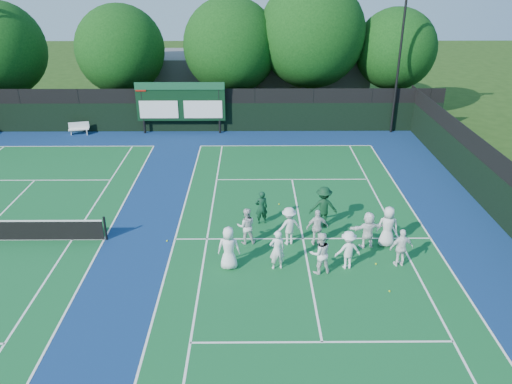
{
  "coord_description": "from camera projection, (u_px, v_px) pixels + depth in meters",
  "views": [
    {
      "loc": [
        -2.15,
        -17.53,
        10.8
      ],
      "look_at": [
        -2.0,
        3.0,
        1.3
      ],
      "focal_mm": 35.0,
      "sensor_mm": 36.0,
      "label": 1
    }
  ],
  "objects": [
    {
      "name": "tree_c",
      "position": [
        233.0,
        48.0,
        36.05
      ],
      "size": [
        6.86,
        6.86,
        8.73
      ],
      "color": "black",
      "rests_on": "ground"
    },
    {
      "name": "tennis_ball_5",
      "position": [
        376.0,
        264.0,
        19.55
      ],
      "size": [
        0.07,
        0.07,
        0.07
      ],
      "primitive_type": "sphere",
      "color": "#BEE01A",
      "rests_on": "ground"
    },
    {
      "name": "coach_left",
      "position": [
        261.0,
        208.0,
        22.33
      ],
      "size": [
        0.65,
        0.51,
        1.58
      ],
      "primitive_type": "imported",
      "rotation": [
        0.0,
        0.0,
        3.39
      ],
      "color": "#0F3721",
      "rests_on": "ground"
    },
    {
      "name": "tennis_ball_2",
      "position": [
        390.0,
        291.0,
        17.93
      ],
      "size": [
        0.07,
        0.07,
        0.07
      ],
      "primitive_type": "sphere",
      "color": "#BEE01A",
      "rests_on": "ground"
    },
    {
      "name": "player_back_4",
      "position": [
        388.0,
        227.0,
        20.53
      ],
      "size": [
        0.91,
        0.63,
        1.77
      ],
      "primitive_type": "imported",
      "rotation": [
        0.0,
        0.0,
        3.06
      ],
      "color": "silver",
      "rests_on": "ground"
    },
    {
      "name": "player_front_4",
      "position": [
        401.0,
        248.0,
        19.18
      ],
      "size": [
        0.98,
        0.53,
        1.59
      ],
      "primitive_type": "imported",
      "rotation": [
        0.0,
        0.0,
        3.3
      ],
      "color": "white",
      "rests_on": "ground"
    },
    {
      "name": "tennis_ball_1",
      "position": [
        345.0,
        240.0,
        21.2
      ],
      "size": [
        0.07,
        0.07,
        0.07
      ],
      "primitive_type": "sphere",
      "color": "#BEE01A",
      "rests_on": "ground"
    },
    {
      "name": "light_pole_right",
      "position": [
        402.0,
        39.0,
        32.12
      ],
      "size": [
        1.2,
        0.3,
        10.12
      ],
      "color": "black",
      "rests_on": "ground"
    },
    {
      "name": "player_front_3",
      "position": [
        348.0,
        250.0,
        19.04
      ],
      "size": [
        1.12,
        0.78,
        1.59
      ],
      "primitive_type": "imported",
      "rotation": [
        0.0,
        0.0,
        3.34
      ],
      "color": "white",
      "rests_on": "ground"
    },
    {
      "name": "tree_d",
      "position": [
        314.0,
        37.0,
        35.76
      ],
      "size": [
        7.64,
        7.64,
        9.93
      ],
      "color": "black",
      "rests_on": "ground"
    },
    {
      "name": "tennis_ball_3",
      "position": [
        167.0,
        241.0,
        21.15
      ],
      "size": [
        0.07,
        0.07,
        0.07
      ],
      "primitive_type": "sphere",
      "color": "#BEE01A",
      "rests_on": "ground"
    },
    {
      "name": "player_back_1",
      "position": [
        289.0,
        226.0,
        20.67
      ],
      "size": [
        1.24,
        0.98,
        1.68
      ],
      "primitive_type": "imported",
      "rotation": [
        0.0,
        0.0,
        3.51
      ],
      "color": "silver",
      "rests_on": "ground"
    },
    {
      "name": "tree_b",
      "position": [
        123.0,
        52.0,
        36.11
      ],
      "size": [
        6.38,
        6.38,
        8.23
      ],
      "color": "black",
      "rests_on": "ground"
    },
    {
      "name": "player_back_2",
      "position": [
        317.0,
        227.0,
        20.65
      ],
      "size": [
        0.98,
        0.5,
        1.6
      ],
      "primitive_type": "imported",
      "rotation": [
        0.0,
        0.0,
        3.27
      ],
      "color": "silver",
      "rests_on": "ground"
    },
    {
      "name": "tree_e",
      "position": [
        397.0,
        51.0,
        36.23
      ],
      "size": [
        5.86,
        5.86,
        7.98
      ],
      "color": "black",
      "rests_on": "ground"
    },
    {
      "name": "bench",
      "position": [
        79.0,
        128.0,
        34.12
      ],
      "size": [
        1.39,
        0.68,
        0.85
      ],
      "color": "white",
      "rests_on": "ground"
    },
    {
      "name": "court_apron",
      "position": [
        163.0,
        239.0,
        21.33
      ],
      "size": [
        34.0,
        32.0,
        0.01
      ],
      "primitive_type": "cube",
      "color": "navy",
      "rests_on": "ground"
    },
    {
      "name": "player_back_3",
      "position": [
        368.0,
        230.0,
        20.46
      ],
      "size": [
        1.54,
        0.77,
        1.59
      ],
      "primitive_type": "imported",
      "rotation": [
        0.0,
        0.0,
        3.35
      ],
      "color": "white",
      "rests_on": "ground"
    },
    {
      "name": "clubhouse",
      "position": [
        254.0,
        78.0,
        41.39
      ],
      "size": [
        18.0,
        6.0,
        4.0
      ],
      "primitive_type": "cube",
      "color": "slate",
      "rests_on": "ground"
    },
    {
      "name": "tennis_ball_4",
      "position": [
        279.0,
        204.0,
        24.36
      ],
      "size": [
        0.07,
        0.07,
        0.07
      ],
      "primitive_type": "sphere",
      "color": "#BEE01A",
      "rests_on": "ground"
    },
    {
      "name": "player_front_2",
      "position": [
        320.0,
        253.0,
        18.73
      ],
      "size": [
        0.95,
        0.81,
        1.7
      ],
      "primitive_type": "imported",
      "rotation": [
        0.0,
        0.0,
        3.36
      ],
      "color": "white",
      "rests_on": "ground"
    },
    {
      "name": "scoreboard",
      "position": [
        180.0,
        102.0,
        33.64
      ],
      "size": [
        6.0,
        0.21,
        3.55
      ],
      "color": "black",
      "rests_on": "ground"
    },
    {
      "name": "coach_right",
      "position": [
        323.0,
        207.0,
        22.03
      ],
      "size": [
        1.24,
        0.72,
        1.91
      ],
      "primitive_type": "imported",
      "rotation": [
        0.0,
        0.0,
        3.15
      ],
      "color": "#0D331B",
      "rests_on": "ground"
    },
    {
      "name": "near_court",
      "position": [
        303.0,
        239.0,
        21.37
      ],
      "size": [
        11.05,
        23.85,
        0.01
      ],
      "color": "#115628",
      "rests_on": "ground"
    },
    {
      "name": "ground",
      "position": [
        305.0,
        251.0,
        20.46
      ],
      "size": [
        120.0,
        120.0,
        0.0
      ],
      "primitive_type": "plane",
      "color": "#1E3B10",
      "rests_on": "ground"
    },
    {
      "name": "back_fence",
      "position": [
        197.0,
        112.0,
        34.37
      ],
      "size": [
        34.0,
        0.08,
        3.0
      ],
      "color": "black",
      "rests_on": "ground"
    },
    {
      "name": "player_back_0",
      "position": [
        246.0,
        226.0,
        20.75
      ],
      "size": [
        0.82,
        0.66,
        1.6
      ],
      "primitive_type": "imported",
      "rotation": [
        0.0,
        0.0,
        3.21
      ],
      "color": "silver",
      "rests_on": "ground"
    },
    {
      "name": "player_front_0",
      "position": [
        229.0,
        248.0,
        19.0
      ],
      "size": [
        0.87,
        0.58,
        1.76
      ],
      "primitive_type": "imported",
      "rotation": [
        0.0,
        0.0,
        3.12
      ],
      "color": "white",
      "rests_on": "ground"
    },
    {
      "name": "player_front_1",
      "position": [
        277.0,
        250.0,
        18.98
      ],
      "size": [
        0.68,
        0.52,
        1.66
      ],
      "primitive_type": "imported",
      "rotation": [
        0.0,
        0.0,
        3.36
      ],
      "color": "white",
      "rests_on": "ground"
    },
    {
      "name": "tree_a",
      "position": [
        0.0,
        52.0,
        36.04
      ],
      "size": [
        6.89,
        6.89,
        8.5
      ],
      "color": "black",
      "rests_on": "ground"
    },
    {
      "name": "tennis_ball_0",
      "position": [
        228.0,
        253.0,
        20.25
      ],
      "size": [
        0.07,
        0.07,
        0.07
      ],
      "primitive_type": "sphere",
      "color": "#BEE01A",
      "rests_on": "ground"
    }
  ]
}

